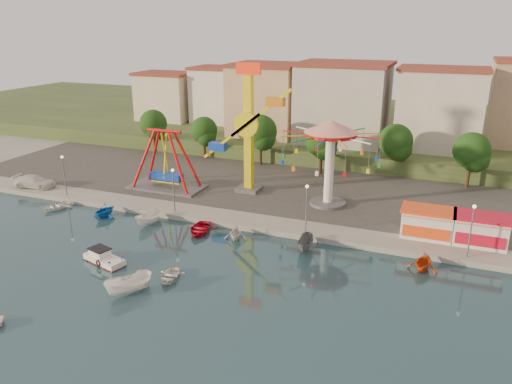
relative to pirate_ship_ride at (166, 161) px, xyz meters
The scene contains 35 objects.
ground 24.85m from the pirate_ship_ride, 56.44° to the right, with size 200.00×200.00×0.00m, color #15303B.
quay_deck 43.95m from the pirate_ship_ride, 72.00° to the left, with size 200.00×100.00×0.60m, color #9E998E.
asphalt_pad 17.02m from the pirate_ship_ride, 35.42° to the left, with size 90.00×28.00×0.01m, color #4C4944.
hill_terrace 48.62m from the pirate_ship_ride, 73.83° to the left, with size 200.00×60.00×3.00m, color #384C26.
pirate_ship_ride is the anchor object (origin of this frame).
kamikaze_tower 12.13m from the pirate_ship_ride, 13.86° to the left, with size 8.04×3.10×16.50m.
wave_swinger 22.06m from the pirate_ship_ride, ahead, with size 11.60×11.60×10.40m.
booth_left 33.82m from the pirate_ship_ride, ahead, with size 5.40×3.78×3.08m.
booth_mid 38.85m from the pirate_ship_ride, ahead, with size 5.40×3.78×3.08m.
lamp_post_0 12.88m from the pirate_ship_ride, 144.84° to the right, with size 0.14×0.14×5.00m, color #59595E.
lamp_post_1 9.31m from the pirate_ship_ride, 53.21° to the right, with size 0.14×0.14×5.00m, color #59595E.
lamp_post_2 22.79m from the pirate_ship_ride, 18.93° to the right, with size 0.14×0.14×5.00m, color #59595E.
lamp_post_3 38.26m from the pirate_ship_ride, 11.13° to the right, with size 0.14×0.14×5.00m, color #59595E.
tree_0 20.79m from the pirate_ship_ride, 126.95° to the left, with size 4.60×4.60×7.19m.
tree_1 16.07m from the pirate_ship_ride, 98.89° to the left, with size 4.35×4.35×6.80m.
tree_2 17.23m from the pirate_ship_ride, 64.01° to the left, with size 5.02×5.02×7.85m.
tree_3 22.44m from the pirate_ship_ride, 38.59° to the left, with size 4.68×4.68×7.32m.
tree_4 32.36m from the pirate_ship_ride, 31.66° to the left, with size 4.86×4.86×7.60m.
tree_5 40.49m from the pirate_ship_ride, 21.99° to the left, with size 4.83×4.83×7.54m.
building_0 32.77m from the pirate_ship_ride, 127.70° to the left, with size 9.26×9.53×11.87m, color beige.
building_1 32.10m from the pirate_ship_ride, 104.13° to the left, with size 12.33×9.01×8.63m, color silver.
building_2 32.30m from the pirate_ship_ride, 80.41° to the left, with size 11.95×9.28×11.23m, color tan.
building_3 34.41m from the pirate_ship_ride, 56.06° to the left, with size 12.59×10.50×9.20m, color beige.
building_4 45.66m from the pirate_ship_ride, 44.31° to the left, with size 10.75×9.23×9.24m, color beige.
cabin_motorboat 21.38m from the pirate_ship_ride, 75.40° to the right, with size 4.69×2.82×1.55m.
rowboat_a 24.78m from the pirate_ship_ride, 58.31° to the right, with size 2.28×3.19×0.66m, color white.
skiff 26.75m from the pirate_ship_ride, 65.67° to the right, with size 1.60×4.25×1.64m, color white.
van 18.17m from the pirate_ship_ride, 159.18° to the right, with size 2.28×5.61×1.63m, color silver.
moored_boat_0 14.67m from the pirate_ship_ride, 131.40° to the right, with size 2.55×3.57×0.74m, color white.
moored_boat_1 11.36m from the pirate_ship_ride, 101.42° to the right, with size 2.79×3.24×1.71m, color blue.
moored_boat_2 11.90m from the pirate_ship_ride, 69.19° to the right, with size 1.41×3.74×1.44m, color silver.
moored_boat_3 15.40m from the pirate_ship_ride, 45.31° to the right, with size 3.02×4.23×0.88m, color red.
moored_boat_4 18.55m from the pirate_ship_ride, 35.60° to the right, with size 2.37×2.75×1.45m, color silver.
moored_boat_5 25.11m from the pirate_ship_ride, 25.21° to the right, with size 1.42×3.76×1.45m, color slate.
moored_boat_7 35.56m from the pirate_ship_ride, 17.40° to the right, with size 2.80×3.25×1.71m, color #CD4512.
Camera 1 is at (21.17, -34.41, 21.87)m, focal length 35.00 mm.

